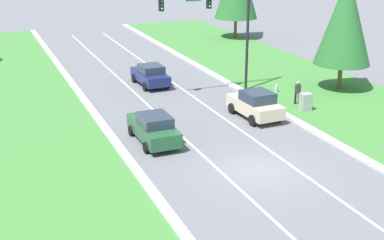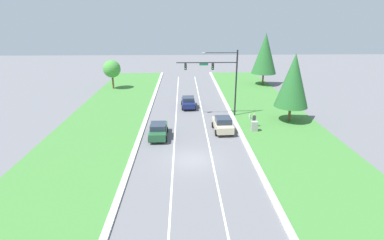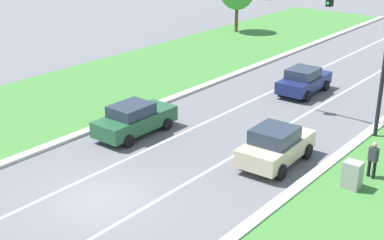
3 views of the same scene
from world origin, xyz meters
name	(u,v)px [view 3 (image 3 of 3)]	position (x,y,z in m)	size (l,w,h in m)	color
ground_plane	(99,200)	(0.00, 0.00, 0.00)	(160.00, 160.00, 0.00)	slate
curb_strip_left	(15,159)	(-5.65, 0.00, 0.07)	(0.50, 90.00, 0.15)	beige
lane_stripe_inner_left	(70,186)	(-1.80, 0.00, 0.00)	(0.14, 81.00, 0.01)	white
lane_stripe_inner_right	(132,215)	(1.80, 0.00, 0.00)	(0.14, 81.00, 0.01)	white
traffic_signal_mast	(347,18)	(3.92, 12.90, 5.71)	(7.77, 0.41, 8.64)	black
champagne_sedan	(276,145)	(3.69, 7.15, 0.88)	(2.23, 4.25, 1.77)	beige
navy_sedan	(304,81)	(-0.08, 16.89, 0.83)	(2.10, 4.31, 1.64)	navy
forest_sedan	(135,119)	(-3.58, 5.64, 0.83)	(2.00, 4.51, 1.65)	#235633
utility_cabinet	(352,176)	(7.33, 7.01, 0.61)	(0.70, 0.60, 1.23)	#9E9E99
pedestrian	(373,159)	(7.60, 8.40, 0.94)	(0.43, 0.32, 1.69)	black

